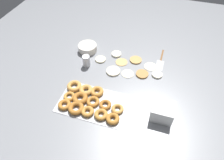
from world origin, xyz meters
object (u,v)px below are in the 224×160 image
at_px(pancake_6, 136,60).
at_px(batter_bowl, 88,48).
at_px(pancake_4, 150,66).
at_px(pancake_8, 157,75).
at_px(pancake_5, 128,74).
at_px(container_stack, 162,112).
at_px(donut_tray, 88,101).
at_px(paper_cup, 86,61).
at_px(spatula, 160,63).
at_px(pancake_7, 116,54).
at_px(pancake_2, 113,71).
at_px(pancake_3, 142,74).
at_px(pancake_1, 122,62).
at_px(pancake_0, 100,59).

distance_m(pancake_6, batter_bowl, 0.44).
distance_m(pancake_4, pancake_8, 0.10).
relative_size(pancake_5, container_stack, 0.69).
relative_size(pancake_6, donut_tray, 0.21).
bearing_deg(batter_bowl, paper_cup, -70.41).
distance_m(paper_cup, spatula, 0.61).
xyz_separation_m(pancake_6, pancake_7, (-0.18, 0.02, 0.00)).
bearing_deg(pancake_2, spatula, 31.93).
bearing_deg(pancake_5, pancake_3, 13.73).
xyz_separation_m(pancake_2, donut_tray, (-0.07, -0.35, 0.01)).
xyz_separation_m(pancake_6, spatula, (0.20, 0.03, -0.00)).
bearing_deg(batter_bowl, pancake_1, -10.20).
relative_size(pancake_0, pancake_1, 0.89).
bearing_deg(pancake_7, pancake_4, -11.42).
bearing_deg(pancake_4, pancake_6, 163.11).
distance_m(donut_tray, spatula, 0.70).
bearing_deg(pancake_2, pancake_4, 27.98).
relative_size(pancake_7, donut_tray, 0.18).
relative_size(pancake_3, pancake_6, 0.98).
height_order(pancake_1, spatula, pancake_1).
xyz_separation_m(container_stack, spatula, (-0.08, 0.52, -0.05)).
bearing_deg(pancake_8, pancake_1, 168.39).
bearing_deg(pancake_0, pancake_1, 8.08).
relative_size(pancake_4, paper_cup, 1.07).
distance_m(pancake_1, batter_bowl, 0.34).
bearing_deg(pancake_0, pancake_3, -9.87).
height_order(pancake_6, pancake_7, pancake_7).
bearing_deg(pancake_4, batter_bowl, 175.82).
bearing_deg(pancake_2, pancake_0, 144.54).
bearing_deg(pancake_7, pancake_6, -7.15).
height_order(pancake_0, pancake_1, pancake_0).
xyz_separation_m(pancake_8, donut_tray, (-0.41, -0.41, 0.01)).
bearing_deg(batter_bowl, pancake_7, 4.60).
xyz_separation_m(pancake_5, pancake_8, (0.22, 0.05, 0.00)).
height_order(pancake_3, paper_cup, paper_cup).
xyz_separation_m(container_stack, paper_cup, (-0.65, 0.31, -0.01)).
bearing_deg(pancake_1, container_stack, -47.89).
relative_size(pancake_4, pancake_7, 1.21).
relative_size(batter_bowl, spatula, 0.59).
distance_m(pancake_2, spatula, 0.41).
height_order(pancake_7, spatula, pancake_7).
height_order(pancake_4, batter_bowl, batter_bowl).
bearing_deg(pancake_7, pancake_1, -49.48).
bearing_deg(pancake_7, paper_cup, -134.19).
bearing_deg(donut_tray, spatula, 53.30).
xyz_separation_m(pancake_7, donut_tray, (-0.04, -0.55, 0.01)).
distance_m(pancake_7, paper_cup, 0.28).
xyz_separation_m(pancake_0, spatula, (0.49, 0.11, -0.00)).
distance_m(pancake_1, container_stack, 0.58).
distance_m(pancake_2, donut_tray, 0.35).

